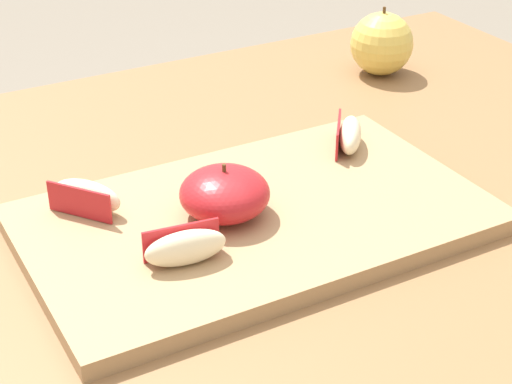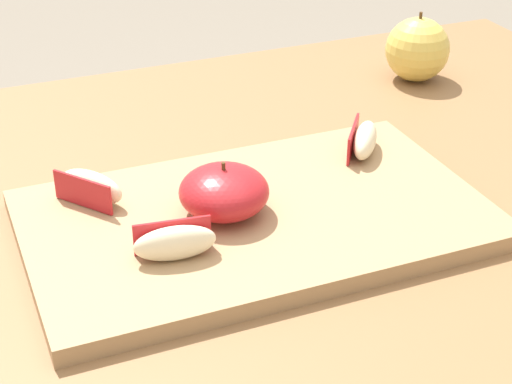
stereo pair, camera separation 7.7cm
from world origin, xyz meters
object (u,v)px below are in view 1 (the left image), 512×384
Objects in this scene: apple_wedge_right at (349,135)px; whole_apple_golden at (382,44)px; apple_wedge_front at (185,247)px; cutting_board at (256,219)px; apple_half_skin_up at (225,193)px; apple_wedge_left at (86,196)px.

whole_apple_golden is (0.18, 0.19, 0.01)m from apple_wedge_right.
whole_apple_golden reaches higher than apple_wedge_front.
apple_wedge_front is at bearing -153.74° from cutting_board.
apple_wedge_right is at bearing 18.34° from apple_half_skin_up.
apple_half_skin_up is at bearing -161.66° from apple_wedge_right.
cutting_board is at bearing 26.26° from apple_wedge_front.
apple_wedge_front is (-0.09, -0.05, 0.02)m from cutting_board.
apple_half_skin_up reaches higher than cutting_board.
cutting_board is at bearing -142.05° from whole_apple_golden.
cutting_board is 4.68× the size of whole_apple_golden.
cutting_board is 6.07× the size of apple_wedge_left.
apple_wedge_right is (0.28, -0.01, 0.00)m from apple_wedge_left.
cutting_board is 0.11m from apple_wedge_front.
apple_wedge_right is 0.26m from whole_apple_golden.
cutting_board is 0.16m from apple_wedge_left.
apple_wedge_right is 0.26m from apple_wedge_front.
apple_wedge_right is (0.15, 0.07, 0.02)m from cutting_board.
cutting_board is 5.13× the size of apple_half_skin_up.
whole_apple_golden is at bearing 35.65° from apple_wedge_front.
whole_apple_golden is at bearing 21.38° from apple_wedge_left.
apple_half_skin_up is (-0.03, 0.01, 0.03)m from cutting_board.
apple_wedge_front is 0.80× the size of whole_apple_golden.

